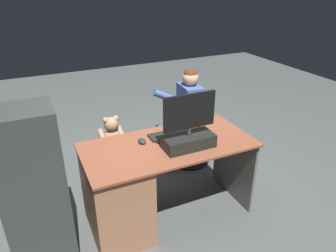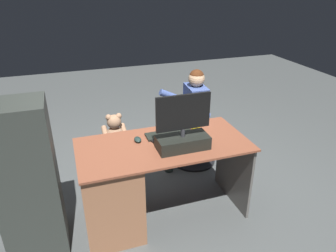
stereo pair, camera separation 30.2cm
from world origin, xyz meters
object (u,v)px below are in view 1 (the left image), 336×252
(person, at_px, (183,111))
(tv_remote, at_px, (160,142))
(computer_mouse, at_px, (142,141))
(monitor, at_px, (189,133))
(desk, at_px, (126,190))
(keyboard, at_px, (172,134))
(visitor_chair, at_px, (188,143))
(cup, at_px, (197,123))
(teddy_bear, at_px, (112,134))
(office_chair_teddy, at_px, (115,162))

(person, bearing_deg, tv_remote, 50.14)
(computer_mouse, bearing_deg, monitor, 144.47)
(desk, xyz_separation_m, keyboard, (-0.49, -0.14, 0.37))
(desk, bearing_deg, monitor, 167.32)
(visitor_chair, bearing_deg, cup, 66.78)
(tv_remote, height_order, visitor_chair, tv_remote)
(keyboard, distance_m, teddy_bear, 0.73)
(teddy_bear, bearing_deg, person, -176.64)
(computer_mouse, bearing_deg, cup, -173.77)
(monitor, bearing_deg, visitor_chair, -119.28)
(computer_mouse, height_order, office_chair_teddy, computer_mouse)
(visitor_chair, relative_size, person, 0.46)
(tv_remote, distance_m, person, 0.96)
(tv_remote, height_order, office_chair_teddy, tv_remote)
(desk, relative_size, cup, 14.26)
(monitor, height_order, keyboard, monitor)
(tv_remote, distance_m, visitor_chair, 1.14)
(monitor, relative_size, cup, 4.59)
(computer_mouse, distance_m, tv_remote, 0.15)
(keyboard, distance_m, cup, 0.28)
(office_chair_teddy, bearing_deg, person, -175.76)
(keyboard, height_order, cup, cup)
(computer_mouse, bearing_deg, teddy_bear, -80.19)
(desk, relative_size, computer_mouse, 15.21)
(monitor, bearing_deg, teddy_bear, -62.96)
(monitor, bearing_deg, desk, -12.68)
(tv_remote, bearing_deg, desk, -13.29)
(desk, height_order, person, person)
(monitor, distance_m, tv_remote, 0.27)
(desk, height_order, keyboard, keyboard)
(person, bearing_deg, keyboard, 54.47)
(tv_remote, distance_m, teddy_bear, 0.75)
(visitor_chair, bearing_deg, teddy_bear, 3.44)
(monitor, distance_m, keyboard, 0.29)
(desk, bearing_deg, tv_remote, -172.64)
(monitor, height_order, computer_mouse, monitor)
(visitor_chair, bearing_deg, tv_remote, 46.86)
(monitor, distance_m, teddy_bear, 0.99)
(keyboard, distance_m, person, 0.79)
(keyboard, relative_size, teddy_bear, 1.19)
(teddy_bear, xyz_separation_m, visitor_chair, (-0.93, -0.06, -0.35))
(office_chair_teddy, bearing_deg, keyboard, 125.10)
(keyboard, xyz_separation_m, computer_mouse, (0.30, 0.03, 0.01))
(monitor, distance_m, person, 1.01)
(keyboard, distance_m, computer_mouse, 0.30)
(visitor_chair, distance_m, person, 0.44)
(desk, relative_size, teddy_bear, 4.14)
(cup, distance_m, tv_remote, 0.45)
(teddy_bear, distance_m, person, 0.86)
(teddy_bear, height_order, person, person)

